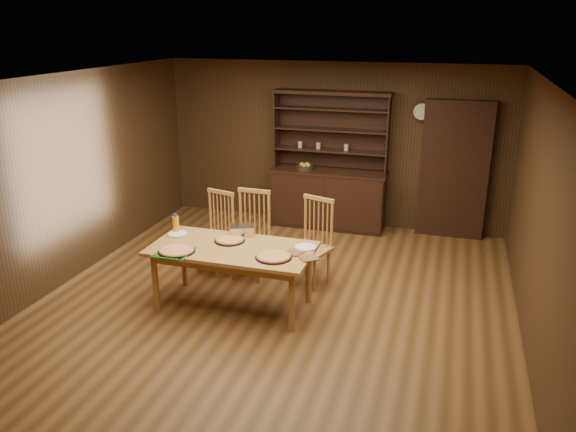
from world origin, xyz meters
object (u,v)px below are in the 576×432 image
(dining_table, at_px, (232,254))
(chair_right, at_px, (314,238))
(chair_center, at_px, (252,230))
(china_hutch, at_px, (329,191))
(chair_left, at_px, (217,229))
(juice_bottle, at_px, (176,224))

(dining_table, relative_size, chair_right, 1.66)
(dining_table, relative_size, chair_center, 1.63)
(china_hutch, xyz_separation_m, chair_left, (-1.04, -2.07, -0.02))
(dining_table, height_order, chair_right, chair_right)
(dining_table, height_order, chair_left, chair_left)
(china_hutch, bearing_deg, chair_right, -82.15)
(dining_table, distance_m, juice_bottle, 0.90)
(chair_center, bearing_deg, juice_bottle, -135.88)
(juice_bottle, bearing_deg, chair_right, 22.78)
(chair_left, distance_m, chair_center, 0.49)
(juice_bottle, bearing_deg, dining_table, -17.20)
(dining_table, height_order, chair_center, chair_center)
(dining_table, xyz_separation_m, chair_left, (-0.60, 0.93, -0.09))
(china_hutch, distance_m, dining_table, 3.03)
(china_hutch, bearing_deg, chair_left, -116.64)
(chair_left, bearing_deg, chair_center, 15.26)
(china_hutch, relative_size, dining_table, 1.17)
(chair_center, xyz_separation_m, chair_right, (0.83, -0.01, -0.01))
(china_hutch, bearing_deg, dining_table, -98.39)
(dining_table, distance_m, chair_left, 1.11)
(chair_left, height_order, chair_center, chair_center)
(china_hutch, distance_m, juice_bottle, 3.03)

